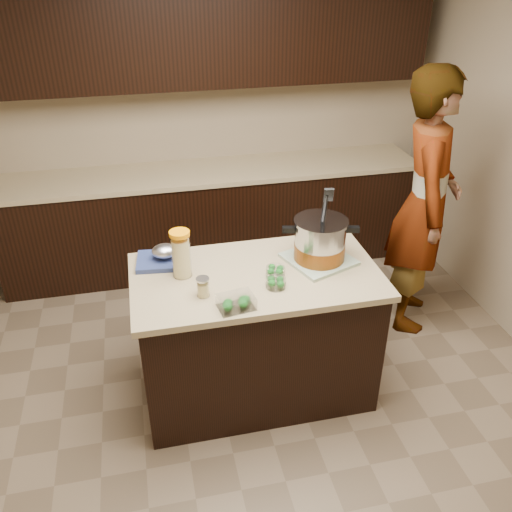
{
  "coord_description": "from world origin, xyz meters",
  "views": [
    {
      "loc": [
        -0.59,
        -2.62,
        2.6
      ],
      "look_at": [
        0.0,
        0.0,
        1.02
      ],
      "focal_mm": 38.0,
      "sensor_mm": 36.0,
      "label": 1
    }
  ],
  "objects_px": {
    "island": "(256,334)",
    "lemonade_pitcher": "(181,256)",
    "stock_pot": "(320,242)",
    "person": "(425,204)"
  },
  "relations": [
    {
      "from": "stock_pot",
      "to": "lemonade_pitcher",
      "type": "height_order",
      "value": "stock_pot"
    },
    {
      "from": "stock_pot",
      "to": "person",
      "type": "distance_m",
      "value": 1.06
    },
    {
      "from": "island",
      "to": "stock_pot",
      "type": "height_order",
      "value": "stock_pot"
    },
    {
      "from": "island",
      "to": "person",
      "type": "height_order",
      "value": "person"
    },
    {
      "from": "stock_pot",
      "to": "lemonade_pitcher",
      "type": "distance_m",
      "value": 0.83
    },
    {
      "from": "stock_pot",
      "to": "lemonade_pitcher",
      "type": "bearing_deg",
      "value": -168.8
    },
    {
      "from": "island",
      "to": "stock_pot",
      "type": "bearing_deg",
      "value": 8.65
    },
    {
      "from": "island",
      "to": "stock_pot",
      "type": "xyz_separation_m",
      "value": [
        0.41,
        0.06,
        0.58
      ]
    },
    {
      "from": "island",
      "to": "lemonade_pitcher",
      "type": "distance_m",
      "value": 0.72
    },
    {
      "from": "island",
      "to": "person",
      "type": "bearing_deg",
      "value": 21.55
    }
  ]
}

